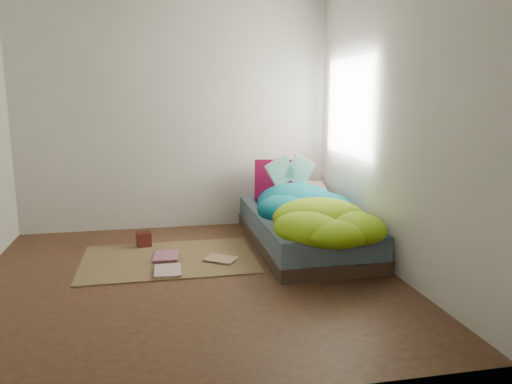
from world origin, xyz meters
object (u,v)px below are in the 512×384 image
pillow_magenta (275,181)px  wooden_box (144,239)px  bed (304,230)px  floor_book_b (153,257)px  floor_book_a (154,272)px  open_book (291,162)px

pillow_magenta → wooden_box: (-1.47, -0.41, -0.49)m
bed → floor_book_b: bearing=-174.8°
pillow_magenta → floor_book_b: pillow_magenta is taller
floor_book_a → floor_book_b: (-0.00, 0.40, 0.00)m
open_book → wooden_box: 1.75m
bed → open_book: size_ratio=4.46×
bed → pillow_magenta: pillow_magenta is taller
floor_book_b → pillow_magenta: bearing=36.9°
floor_book_a → floor_book_b: size_ratio=1.02×
bed → floor_book_a: (-1.51, -0.54, -0.14)m
pillow_magenta → wooden_box: pillow_magenta is taller
wooden_box → floor_book_a: bearing=-83.3°
bed → open_book: bearing=93.9°
wooden_box → floor_book_b: wooden_box is taller
bed → wooden_box: bed is taller
floor_book_a → floor_book_b: bearing=92.6°
floor_book_a → floor_book_b: floor_book_b is taller
bed → wooden_box: (-1.61, 0.29, -0.09)m
pillow_magenta → open_book: open_book is taller
bed → open_book: open_book is taller
open_book → floor_book_b: size_ratio=1.44×
floor_book_a → wooden_box: bearing=98.6°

